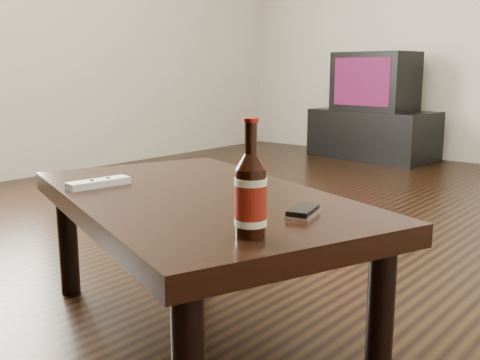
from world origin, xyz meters
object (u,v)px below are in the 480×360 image
Objects in this scene: tv at (375,81)px; remote at (99,183)px; beer_bottle at (251,196)px; phone at (303,212)px; coffee_table at (196,212)px; tv_stand at (373,134)px.

remote is at bearing -69.71° from tv.
beer_bottle is 2.07× the size of phone.
remote reaches higher than phone.
coffee_table is 0.39m from phone.
beer_bottle is 1.26× the size of remote.
tv_stand is 3.71m from coffee_table.
coffee_table is (1.19, -3.51, -0.31)m from tv.
tv_stand is 3.75m from remote.
beer_bottle is (1.59, -3.74, 0.31)m from tv_stand.
remote is (0.89, -3.63, -0.24)m from tv.
remote is at bearing -157.02° from coffee_table.
beer_bottle reaches higher than remote.
remote is at bearing -69.72° from tv_stand.
tv_stand is 3.86m from phone.
coffee_table is 6.51× the size of remote.
phone is (0.39, -0.01, 0.07)m from coffee_table.
beer_bottle reaches higher than tv_stand.
phone is (1.57, -3.52, -0.24)m from tv.
remote is at bearing 171.07° from beer_bottle.
phone is (1.57, -3.52, 0.23)m from tv_stand.
tv_stand is 1.49× the size of tv.
tv_stand is 4.08m from beer_bottle.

